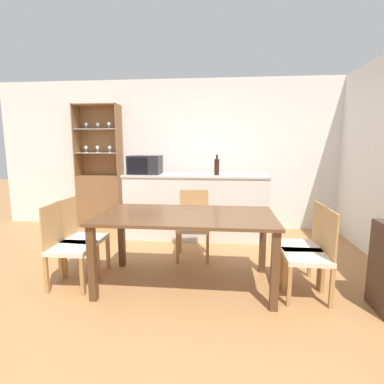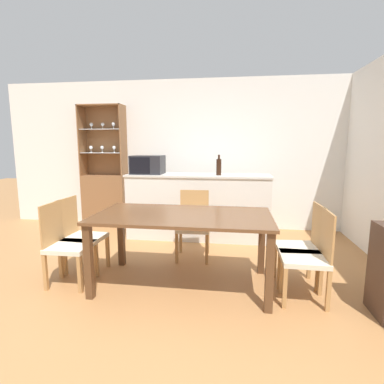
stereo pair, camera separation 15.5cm
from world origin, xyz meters
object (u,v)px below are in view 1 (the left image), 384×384
Objects in this scene: dining_table at (186,224)px; dining_chair_side_right_far at (304,245)px; microwave at (145,165)px; dining_chair_side_right_near at (312,255)px; dining_chair_side_left_near at (67,246)px; wine_bottle at (217,167)px; dining_chair_head_far at (193,225)px; dining_chair_side_left_far at (80,237)px; display_cabinet at (101,191)px.

dining_table is 2.07× the size of dining_chair_side_right_far.
microwave is at bearing 51.27° from dining_chair_side_right_far.
dining_chair_side_right_far is at bearing 0.71° from dining_chair_side_right_near.
dining_chair_side_left_near is 1.00× the size of dining_chair_side_right_near.
dining_chair_side_left_near is at bearing -173.34° from dining_table.
microwave is (-0.84, 1.60, 0.48)m from dining_table.
wine_bottle reaches higher than dining_chair_side_right_near.
microwave is at bearing -47.01° from dining_chair_head_far.
dining_chair_side_left_far is (-2.42, 0.28, 0.00)m from dining_chair_side_right_near.
display_cabinet is 4.37× the size of microwave.
dining_chair_side_right_near is at bearing 139.75° from dining_chair_head_far.
microwave reaches higher than dining_chair_side_left_near.
wine_bottle is at bearing 137.57° from dining_chair_side_left_near.
dining_chair_head_far is 1.07m from wine_bottle.
wine_bottle is at bearing -3.04° from microwave.
dining_table is at bearing -62.42° from microwave.
dining_chair_head_far is 1.37m from dining_chair_side_left_far.
dining_chair_side_right_far is at bearing -56.20° from wine_bottle.
dining_chair_side_left_near is 2.42m from dining_chair_side_right_near.
dining_chair_side_left_far is at bearing 84.00° from dining_chair_side_right_near.
dining_chair_side_right_near is (3.00, -2.26, -0.20)m from display_cabinet.
dining_chair_side_left_near and dining_chair_head_far have the same top height.
dining_chair_side_left_near is at bearing -102.09° from microwave.
dining_chair_side_right_near is (1.21, -0.14, -0.23)m from dining_table.
display_cabinet is at bearing 53.71° from dining_chair_side_right_near.
display_cabinet is 2.34m from dining_chair_side_left_near.
dining_table is 1.24m from dining_chair_side_right_near.
dining_table is 2.07× the size of dining_chair_side_right_near.
dining_chair_side_left_near and dining_chair_side_right_near have the same top height.
dining_chair_side_left_near is at bearing 93.45° from dining_chair_side_right_far.
dining_chair_head_far is at bearing 121.63° from dining_chair_side_left_far.
dining_table is 2.07× the size of dining_chair_head_far.
dining_chair_side_right_near is 2.05m from wine_bottle.
display_cabinet is 2.47× the size of dining_chair_side_left_far.
dining_table is 0.82m from dining_chair_head_far.
wine_bottle is (-0.94, 1.40, 0.70)m from dining_chair_side_right_far.
display_cabinet is 2.24m from dining_chair_head_far.
dining_chair_side_left_near is at bearing -75.63° from display_cabinet.
dining_chair_head_far is at bearing -110.04° from wine_bottle.
dining_chair_head_far and dining_chair_side_right_far have the same top height.
dining_chair_side_right_near is 1.00× the size of dining_chair_side_right_far.
microwave is (-2.05, 1.46, 0.72)m from dining_chair_side_right_far.
wine_bottle reaches higher than dining_chair_head_far.
display_cabinet is at bearing 130.19° from dining_table.
dining_chair_side_right_near is 1.00× the size of dining_chair_head_far.
display_cabinet is 2.47× the size of dining_chair_head_far.
dining_table is at bearing 95.59° from dining_chair_side_left_near.
dining_chair_side_right_near is at bearing -6.65° from dining_table.
microwave is 1.11m from wine_bottle.
dining_chair_side_right_near is at bearing 86.79° from dining_chair_side_left_far.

